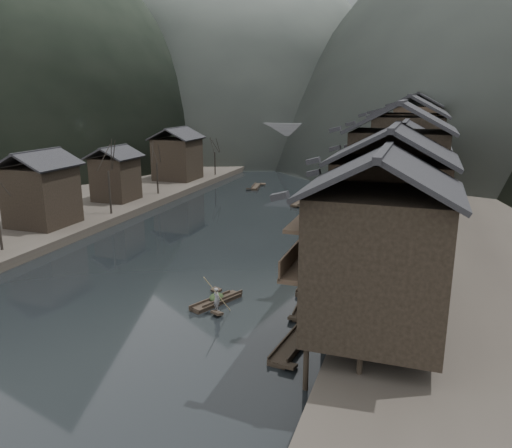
% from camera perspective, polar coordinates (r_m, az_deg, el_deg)
% --- Properties ---
extents(water, '(300.00, 300.00, 0.00)m').
position_cam_1_polar(water, '(41.39, -10.47, -7.07)').
color(water, black).
rests_on(water, ground).
extents(left_bank, '(40.00, 200.00, 1.20)m').
position_cam_1_polar(left_bank, '(92.37, -17.49, 5.00)').
color(left_bank, '#2D2823').
rests_on(left_bank, ground).
extents(stilt_houses, '(9.00, 67.60, 15.52)m').
position_cam_1_polar(stilt_houses, '(53.62, 16.75, 7.36)').
color(stilt_houses, black).
rests_on(stilt_houses, ground).
extents(left_houses, '(8.10, 53.20, 8.73)m').
position_cam_1_polar(left_houses, '(67.28, -17.71, 5.92)').
color(left_houses, black).
rests_on(left_houses, left_bank).
extents(bare_trees, '(3.71, 60.88, 7.42)m').
position_cam_1_polar(bare_trees, '(60.16, -18.57, 5.52)').
color(bare_trees, black).
rests_on(bare_trees, left_bank).
extents(moored_sampans, '(2.95, 55.38, 0.47)m').
position_cam_1_polar(moored_sampans, '(54.62, 10.46, -1.43)').
color(moored_sampans, black).
rests_on(moored_sampans, water).
extents(midriver_boats, '(12.11, 29.21, 0.44)m').
position_cam_1_polar(midriver_boats, '(81.89, 4.76, 4.17)').
color(midriver_boats, black).
rests_on(midriver_boats, water).
extents(stone_bridge, '(40.00, 6.00, 9.00)m').
position_cam_1_polar(stone_bridge, '(107.53, 8.57, 9.23)').
color(stone_bridge, '#4C4C4F').
rests_on(stone_bridge, ground).
extents(hero_sampan, '(2.68, 4.69, 0.43)m').
position_cam_1_polar(hero_sampan, '(37.69, -4.53, -8.77)').
color(hero_sampan, black).
rests_on(hero_sampan, water).
extents(cargo_heap, '(1.05, 1.37, 0.63)m').
position_cam_1_polar(cargo_heap, '(37.68, -4.55, -7.87)').
color(cargo_heap, black).
rests_on(cargo_heap, hero_sampan).
extents(boatman, '(0.76, 0.68, 1.74)m').
position_cam_1_polar(boatman, '(35.72, -4.53, -8.22)').
color(boatman, slate).
rests_on(boatman, hero_sampan).
extents(bamboo_pole, '(1.47, 2.05, 3.50)m').
position_cam_1_polar(bamboo_pole, '(34.71, -4.31, -4.28)').
color(bamboo_pole, '#8C7A51').
rests_on(bamboo_pole, boatman).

